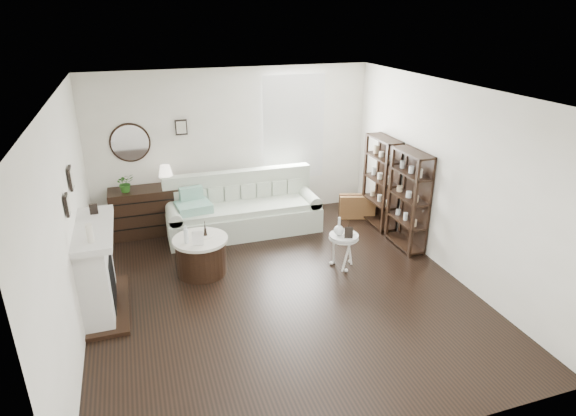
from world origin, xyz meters
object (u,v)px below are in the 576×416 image
object	(u,v)px
pedestal_table	(344,238)
sofa	(243,212)
drum_table	(201,255)
dresser	(148,211)

from	to	relation	value
pedestal_table	sofa	bearing A→B (deg)	122.58
sofa	drum_table	world-z (taller)	sofa
dresser	drum_table	distance (m)	1.77
sofa	dresser	bearing A→B (deg)	166.00
sofa	drum_table	size ratio (longest dim) A/B	3.26
dresser	pedestal_table	bearing A→B (deg)	-38.61
sofa	dresser	xyz separation A→B (m)	(-1.56, 0.39, 0.07)
sofa	pedestal_table	bearing A→B (deg)	-57.42
sofa	drum_table	bearing A→B (deg)	-126.00
drum_table	pedestal_table	xyz separation A→B (m)	(2.03, -0.50, 0.21)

